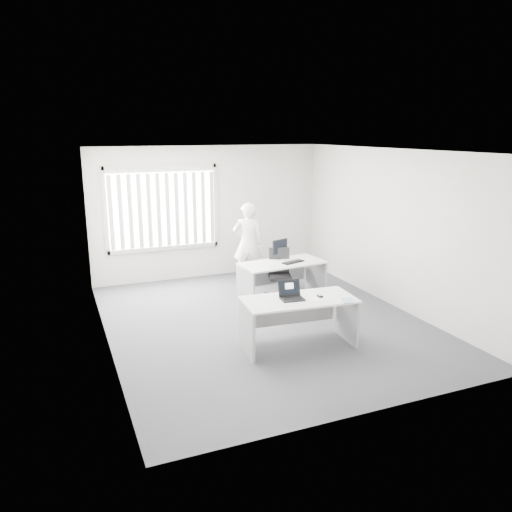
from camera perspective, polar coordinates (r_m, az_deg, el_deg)
name	(u,v)px	position (r m, az deg, el deg)	size (l,w,h in m)	color
ground	(264,322)	(8.40, 0.90, -7.50)	(6.00, 6.00, 0.00)	#57575F
wall_back	(209,212)	(10.76, -5.41, 5.01)	(5.00, 0.02, 2.80)	beige
wall_front	(376,295)	(5.46, 13.50, -4.36)	(5.00, 0.02, 2.80)	beige
wall_left	(102,254)	(7.39, -17.17, 0.23)	(0.02, 6.00, 2.80)	beige
wall_right	(393,228)	(9.25, 15.34, 3.06)	(0.02, 6.00, 2.80)	beige
ceiling	(264,151)	(7.81, 0.98, 11.96)	(5.00, 6.00, 0.02)	white
window	(163,208)	(10.46, -10.63, 5.39)	(2.32, 0.06, 1.76)	#B7B7B2
blinds	(163,210)	(10.40, -10.55, 5.18)	(2.20, 0.10, 1.50)	silver
desk_near	(299,312)	(7.32, 4.90, -6.41)	(1.68, 0.89, 0.74)	silver
desk_far	(282,273)	(9.33, 3.00, -1.92)	(1.64, 0.89, 0.72)	silver
office_chair	(280,282)	(9.52, 2.73, -3.02)	(0.67, 0.67, 0.94)	black
person	(248,243)	(10.28, -0.93, 1.49)	(0.62, 0.41, 1.69)	white
laptop	(292,291)	(7.16, 4.18, -4.03)	(0.33, 0.29, 0.26)	black
paper_sheet	(319,297)	(7.33, 7.21, -4.72)	(0.31, 0.22, 0.00)	white
mouse	(320,296)	(7.34, 7.33, -4.51)	(0.06, 0.10, 0.04)	#BBBABD
booklet	(348,301)	(7.25, 10.48, -5.02)	(0.16, 0.22, 0.01)	silver
keyboard	(293,262)	(9.27, 4.26, -0.69)	(0.45, 0.15, 0.02)	black
monitor	(280,249)	(9.52, 2.74, 0.81)	(0.37, 0.11, 0.37)	black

